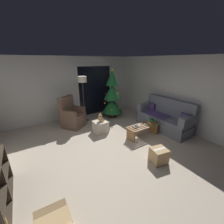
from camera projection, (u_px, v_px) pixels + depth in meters
The scene contains 19 objects.
ground_plane at pixel (113, 151), 3.90m from camera, with size 7.00×7.00×0.00m, color #B2A38E.
wall_back at pixel (73, 88), 5.90m from camera, with size 5.72×0.12×2.50m, color beige.
wall_right at pixel (183, 94), 4.91m from camera, with size 0.12×6.00×2.50m, color beige.
patio_door_frame at pixel (95, 90), 6.37m from camera, with size 1.60×0.02×2.20m, color silver.
patio_door_glass at pixel (95, 91), 6.37m from camera, with size 1.50×0.02×2.10m, color black.
couch at pixel (165, 118), 5.10m from camera, with size 0.82×1.96×1.08m.
coffee_table at pixel (143, 129), 4.59m from camera, with size 1.10×0.40×0.39m.
remote_silver at pixel (139, 125), 4.53m from camera, with size 0.04×0.16×0.02m, color #ADADB2.
remote_white at pixel (146, 124), 4.59m from camera, with size 0.04×0.16×0.02m, color silver.
remote_graphite at pixel (135, 128), 4.36m from camera, with size 0.04×0.16×0.02m, color #333338.
remote_black at pixel (137, 126), 4.45m from camera, with size 0.04×0.16×0.02m, color black.
book_stack at pixel (152, 121), 4.66m from camera, with size 0.27×0.24×0.14m.
cell_phone at pixel (152, 119), 4.63m from camera, with size 0.07×0.14×0.01m, color black.
christmas_tree at pixel (112, 96), 6.00m from camera, with size 0.87×0.87×2.07m.
armchair at pixel (72, 116), 5.25m from camera, with size 0.96×0.96×1.13m.
floor_lamp at pixel (83, 84), 5.36m from camera, with size 0.32×0.32×1.78m.
ottoman at pixel (100, 127), 4.89m from camera, with size 0.44×0.44×0.39m, color beige.
teddy_bear_honey at pixel (100, 118), 4.78m from camera, with size 0.21×0.21×0.29m.
cardboard_box_taped_mid_floor at pixel (159, 155), 3.45m from camera, with size 0.42×0.40×0.36m.
Camera 1 is at (-1.79, -2.76, 2.35)m, focal length 22.88 mm.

